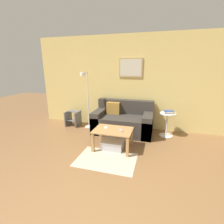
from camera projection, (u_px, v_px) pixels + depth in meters
wall_back at (131, 83)px, 4.49m from camera, size 5.60×0.09×2.55m
area_rug at (106, 159)px, 3.11m from camera, size 1.13×0.77×0.01m
couch at (123, 121)px, 4.37m from camera, size 1.55×0.86×0.83m
coffee_table at (113, 134)px, 3.46m from camera, size 0.81×0.57×0.44m
storage_bin at (113, 145)px, 3.51m from camera, size 0.47×0.35×0.19m
floor_lamp at (86, 98)px, 4.46m from camera, size 0.25×0.46×1.58m
side_table at (167, 122)px, 4.09m from camera, size 0.39×0.39×0.61m
book_stack at (169, 112)px, 4.00m from camera, size 0.25×0.18×0.07m
remote_control at (121, 130)px, 3.38m from camera, size 0.11×0.15×0.02m
cell_phone at (106, 127)px, 3.54m from camera, size 0.10×0.15×0.01m
step_stool at (73, 118)px, 4.88m from camera, size 0.36×0.40×0.44m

